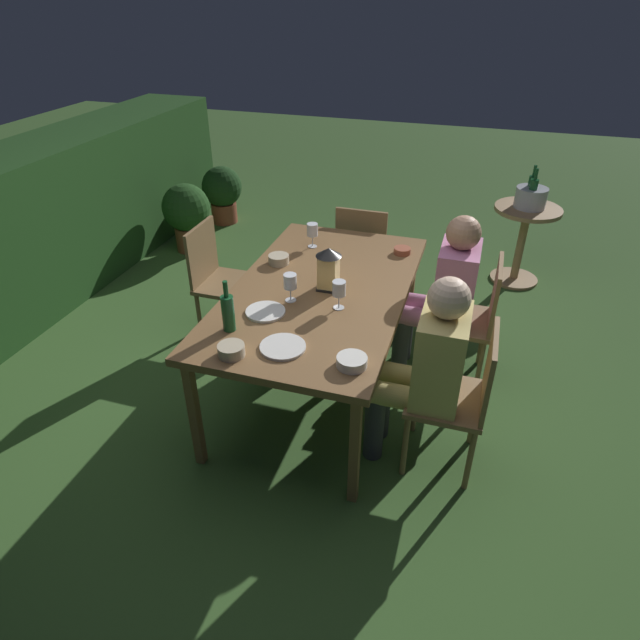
# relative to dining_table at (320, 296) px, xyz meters

# --- Properties ---
(ground_plane) EXTENTS (16.00, 16.00, 0.00)m
(ground_plane) POSITION_rel_dining_table_xyz_m (0.00, 0.00, -0.70)
(ground_plane) COLOR #385B28
(dining_table) EXTENTS (1.82, 1.03, 0.75)m
(dining_table) POSITION_rel_dining_table_xyz_m (0.00, 0.00, 0.00)
(dining_table) COLOR brown
(dining_table) RESTS_ON ground
(chair_side_right_b) EXTENTS (0.42, 0.40, 0.87)m
(chair_side_right_b) POSITION_rel_dining_table_xyz_m (0.41, 0.91, -0.22)
(chair_side_right_b) COLOR brown
(chair_side_right_b) RESTS_ON ground
(chair_side_left_a) EXTENTS (0.42, 0.40, 0.87)m
(chair_side_left_a) POSITION_rel_dining_table_xyz_m (-0.41, -0.91, -0.22)
(chair_side_left_a) COLOR brown
(chair_side_left_a) RESTS_ON ground
(person_in_mustard) EXTENTS (0.38, 0.47, 1.15)m
(person_in_mustard) POSITION_rel_dining_table_xyz_m (-0.41, -0.71, -0.06)
(person_in_mustard) COLOR tan
(person_in_mustard) RESTS_ON ground
(chair_side_left_b) EXTENTS (0.42, 0.40, 0.87)m
(chair_side_left_b) POSITION_rel_dining_table_xyz_m (0.41, -0.91, -0.22)
(chair_side_left_b) COLOR brown
(chair_side_left_b) RESTS_ON ground
(person_in_pink) EXTENTS (0.38, 0.47, 1.15)m
(person_in_pink) POSITION_rel_dining_table_xyz_m (0.41, -0.71, -0.06)
(person_in_pink) COLOR #C675A3
(person_in_pink) RESTS_ON ground
(chair_head_far) EXTENTS (0.40, 0.42, 0.87)m
(chair_head_far) POSITION_rel_dining_table_xyz_m (1.16, 0.00, -0.22)
(chair_head_far) COLOR brown
(chair_head_far) RESTS_ON ground
(lantern_centerpiece) EXTENTS (0.15, 0.15, 0.27)m
(lantern_centerpiece) POSITION_rel_dining_table_xyz_m (0.01, -0.05, 0.20)
(lantern_centerpiece) COLOR black
(lantern_centerpiece) RESTS_ON dining_table
(green_bottle_on_table) EXTENTS (0.07, 0.07, 0.29)m
(green_bottle_on_table) POSITION_rel_dining_table_xyz_m (-0.57, 0.32, 0.16)
(green_bottle_on_table) COLOR #195128
(green_bottle_on_table) RESTS_ON dining_table
(wine_glass_a) EXTENTS (0.08, 0.08, 0.17)m
(wine_glass_a) POSITION_rel_dining_table_xyz_m (-0.19, 0.12, 0.17)
(wine_glass_a) COLOR silver
(wine_glass_a) RESTS_ON dining_table
(wine_glass_b) EXTENTS (0.08, 0.08, 0.17)m
(wine_glass_b) POSITION_rel_dining_table_xyz_m (0.56, 0.23, 0.17)
(wine_glass_b) COLOR silver
(wine_glass_b) RESTS_ON dining_table
(wine_glass_c) EXTENTS (0.08, 0.08, 0.17)m
(wine_glass_c) POSITION_rel_dining_table_xyz_m (-0.19, -0.17, 0.17)
(wine_glass_c) COLOR silver
(wine_glass_c) RESTS_ON dining_table
(plate_a) EXTENTS (0.23, 0.23, 0.01)m
(plate_a) POSITION_rel_dining_table_xyz_m (-0.65, -0.01, 0.06)
(plate_a) COLOR silver
(plate_a) RESTS_ON dining_table
(plate_b) EXTENTS (0.22, 0.22, 0.01)m
(plate_b) POSITION_rel_dining_table_xyz_m (-0.36, 0.21, 0.06)
(plate_b) COLOR white
(plate_b) RESTS_ON dining_table
(bowl_olives) EXTENTS (0.11, 0.11, 0.04)m
(bowl_olives) POSITION_rel_dining_table_xyz_m (0.63, -0.39, 0.07)
(bowl_olives) COLOR #9E5138
(bowl_olives) RESTS_ON dining_table
(bowl_bread) EXTENTS (0.14, 0.14, 0.06)m
(bowl_bread) POSITION_rel_dining_table_xyz_m (-0.78, 0.21, 0.08)
(bowl_bread) COLOR #BCAD8E
(bowl_bread) RESTS_ON dining_table
(bowl_salad) EXTENTS (0.13, 0.13, 0.06)m
(bowl_salad) POSITION_rel_dining_table_xyz_m (0.24, 0.36, 0.08)
(bowl_salad) COLOR #BCAD8E
(bowl_salad) RESTS_ON dining_table
(bowl_dip) EXTENTS (0.15, 0.15, 0.05)m
(bowl_dip) POSITION_rel_dining_table_xyz_m (-0.69, -0.38, 0.08)
(bowl_dip) COLOR silver
(bowl_dip) RESTS_ON dining_table
(side_table) EXTENTS (0.56, 0.56, 0.69)m
(side_table) POSITION_rel_dining_table_xyz_m (1.99, -1.23, -0.24)
(side_table) COLOR #9E7A51
(side_table) RESTS_ON ground
(ice_bucket) EXTENTS (0.26, 0.26, 0.34)m
(ice_bucket) POSITION_rel_dining_table_xyz_m (1.99, -1.23, 0.09)
(ice_bucket) COLOR #B2B7BF
(ice_bucket) RESTS_ON side_table
(potted_plant_by_hedge) EXTENTS (0.46, 0.46, 0.67)m
(potted_plant_by_hedge) POSITION_rel_dining_table_xyz_m (1.69, 1.90, -0.31)
(potted_plant_by_hedge) COLOR brown
(potted_plant_by_hedge) RESTS_ON ground
(potted_plant_corner) EXTENTS (0.44, 0.44, 0.62)m
(potted_plant_corner) POSITION_rel_dining_table_xyz_m (2.47, 1.90, -0.35)
(potted_plant_corner) COLOR brown
(potted_plant_corner) RESTS_ON ground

